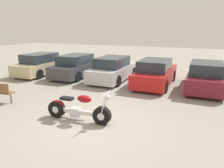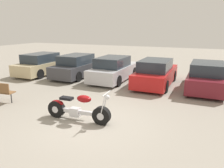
{
  "view_description": "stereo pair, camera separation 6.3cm",
  "coord_description": "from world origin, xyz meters",
  "px_view_note": "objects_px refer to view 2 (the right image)",
  "views": [
    {
      "loc": [
        3.33,
        -5.98,
        3.13
      ],
      "look_at": [
        -0.15,
        2.04,
        0.85
      ],
      "focal_mm": 35.0,
      "sensor_mm": 36.0,
      "label": 1
    },
    {
      "loc": [
        3.39,
        -5.95,
        3.13
      ],
      "look_at": [
        -0.15,
        2.04,
        0.85
      ],
      "focal_mm": 35.0,
      "sensor_mm": 36.0,
      "label": 2
    }
  ],
  "objects_px": {
    "parked_car_dark_grey": "(78,66)",
    "parked_car_maroon": "(206,77)",
    "motorcycle": "(77,109)",
    "parked_car_champagne": "(43,64)",
    "parked_car_silver": "(114,69)",
    "parked_car_red": "(156,73)"
  },
  "relations": [
    {
      "from": "parked_car_silver",
      "to": "parked_car_red",
      "type": "distance_m",
      "value": 2.58
    },
    {
      "from": "parked_car_silver",
      "to": "parked_car_maroon",
      "type": "distance_m",
      "value": 5.15
    },
    {
      "from": "parked_car_dark_grey",
      "to": "parked_car_maroon",
      "type": "xyz_separation_m",
      "value": [
        7.73,
        -0.01,
        0.0
      ]
    },
    {
      "from": "parked_car_champagne",
      "to": "parked_car_silver",
      "type": "distance_m",
      "value": 5.16
    },
    {
      "from": "parked_car_red",
      "to": "parked_car_silver",
      "type": "bearing_deg",
      "value": 177.62
    },
    {
      "from": "parked_car_silver",
      "to": "parked_car_red",
      "type": "xyz_separation_m",
      "value": [
        2.58,
        -0.11,
        0.0
      ]
    },
    {
      "from": "parked_car_dark_grey",
      "to": "parked_car_maroon",
      "type": "height_order",
      "value": "same"
    },
    {
      "from": "motorcycle",
      "to": "parked_car_dark_grey",
      "type": "xyz_separation_m",
      "value": [
        -3.79,
        6.0,
        0.25
      ]
    },
    {
      "from": "parked_car_maroon",
      "to": "parked_car_silver",
      "type": "bearing_deg",
      "value": -179.6
    },
    {
      "from": "parked_car_dark_grey",
      "to": "parked_car_silver",
      "type": "xyz_separation_m",
      "value": [
        2.58,
        -0.04,
        0.0
      ]
    },
    {
      "from": "parked_car_dark_grey",
      "to": "motorcycle",
      "type": "bearing_deg",
      "value": -57.72
    },
    {
      "from": "parked_car_champagne",
      "to": "parked_car_dark_grey",
      "type": "height_order",
      "value": "same"
    },
    {
      "from": "parked_car_maroon",
      "to": "parked_car_dark_grey",
      "type": "bearing_deg",
      "value": 179.95
    },
    {
      "from": "motorcycle",
      "to": "parked_car_champagne",
      "type": "xyz_separation_m",
      "value": [
        -6.36,
        5.64,
        0.25
      ]
    },
    {
      "from": "parked_car_champagne",
      "to": "parked_car_red",
      "type": "bearing_deg",
      "value": 1.51
    },
    {
      "from": "parked_car_dark_grey",
      "to": "parked_car_silver",
      "type": "height_order",
      "value": "same"
    },
    {
      "from": "parked_car_champagne",
      "to": "parked_car_dark_grey",
      "type": "relative_size",
      "value": 1.0
    },
    {
      "from": "parked_car_champagne",
      "to": "parked_car_maroon",
      "type": "height_order",
      "value": "same"
    },
    {
      "from": "parked_car_champagne",
      "to": "parked_car_dark_grey",
      "type": "xyz_separation_m",
      "value": [
        2.58,
        0.35,
        0.0
      ]
    },
    {
      "from": "motorcycle",
      "to": "parked_car_red",
      "type": "xyz_separation_m",
      "value": [
        1.36,
        5.85,
        0.25
      ]
    },
    {
      "from": "motorcycle",
      "to": "parked_car_maroon",
      "type": "height_order",
      "value": "parked_car_maroon"
    },
    {
      "from": "parked_car_maroon",
      "to": "parked_car_champagne",
      "type": "bearing_deg",
      "value": -178.07
    }
  ]
}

